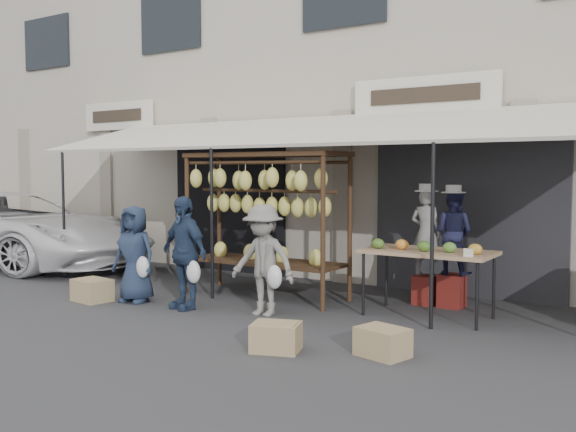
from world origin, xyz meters
name	(u,v)px	position (x,y,z in m)	size (l,w,h in m)	color
ground_plane	(215,321)	(0.00, 0.00, 0.00)	(90.00, 90.00, 0.00)	#2D2D30
shophouse	(411,91)	(0.00, 6.50, 3.65)	(24.00, 6.15, 7.30)	#B8AD9E
awning	(307,131)	(0.01, 2.28, 2.57)	(10.00, 2.35, 2.92)	silver
banana_rack	(264,196)	(-0.38, 1.64, 1.57)	(2.60, 0.90, 2.24)	#372213
produce_table	(428,253)	(2.23, 1.72, 0.87)	(1.70, 0.90, 1.04)	tan
vendor_left	(426,232)	(1.90, 2.49, 1.06)	(0.46, 0.30, 1.26)	gray
vendor_right	(453,232)	(2.29, 2.53, 1.08)	(0.58, 0.46, 1.20)	#1C1D3D
customer_left	(135,254)	(-1.79, 0.31, 0.72)	(0.70, 0.46, 1.44)	#202C45
customer_mid	(184,253)	(-0.86, 0.37, 0.80)	(0.94, 0.39, 1.60)	navy
customer_right	(263,260)	(0.32, 0.64, 0.75)	(0.97, 0.56, 1.50)	gray
stool_left	(425,290)	(1.90, 2.49, 0.21)	(0.31, 0.31, 0.43)	maroon
stool_right	(452,291)	(2.29, 2.53, 0.24)	(0.34, 0.34, 0.48)	maroon
crate_near_a	(276,337)	(1.45, -0.71, 0.15)	(0.51, 0.39, 0.31)	tan
crate_near_b	(383,342)	(2.50, -0.26, 0.15)	(0.51, 0.39, 0.30)	tan
crate_far	(92,290)	(-2.37, 0.00, 0.17)	(0.55, 0.42, 0.33)	tan
van	(4,209)	(-7.45, 1.87, 1.12)	(2.48, 5.38, 2.24)	white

